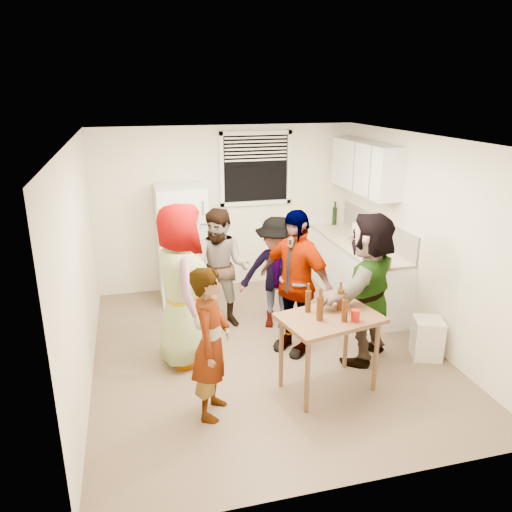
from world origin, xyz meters
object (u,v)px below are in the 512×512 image
object	(u,v)px
kettle	(355,243)
guest_orange	(363,356)
wine_bottle	(334,225)
guest_grey	(186,359)
refrigerator	(182,244)
beer_bottle_counter	(365,252)
guest_black	(293,349)
guest_back_left	(223,324)
blue_cup	(366,261)
red_cup	(355,321)
serving_table	(326,388)
guest_back_right	(276,325)
trash_bin	(427,337)
guest_stripe	(213,412)
beer_bottle_table	(320,320)

from	to	relation	value
kettle	guest_orange	distance (m)	1.88
wine_bottle	guest_grey	bearing A→B (deg)	-142.15
refrigerator	beer_bottle_counter	distance (m)	2.62
guest_black	guest_back_left	bearing A→B (deg)	-174.76
beer_bottle_counter	blue_cup	distance (m)	0.39
guest_orange	kettle	bearing A→B (deg)	-150.95
red_cup	refrigerator	bearing A→B (deg)	114.79
serving_table	guest_back_right	world-z (taller)	serving_table
beer_bottle_counter	serving_table	bearing A→B (deg)	-125.76
kettle	wine_bottle	xyz separation A→B (m)	(0.10, 1.00, 0.00)
beer_bottle_counter	guest_back_right	xyz separation A→B (m)	(-1.28, -0.11, -0.90)
kettle	wine_bottle	size ratio (longest dim) A/B	0.75
guest_orange	refrigerator	bearing A→B (deg)	-92.39
refrigerator	trash_bin	bearing A→B (deg)	-44.29
kettle	guest_black	size ratio (longest dim) A/B	0.12
red_cup	guest_stripe	distance (m)	1.66
guest_back_right	guest_grey	bearing A→B (deg)	-134.45
red_cup	guest_grey	world-z (taller)	red_cup
beer_bottle_counter	guest_grey	xyz separation A→B (m)	(-2.56, -0.69, -0.90)
kettle	trash_bin	world-z (taller)	kettle
wine_bottle	guest_back_left	world-z (taller)	wine_bottle
kettle	serving_table	world-z (taller)	kettle
wine_bottle	guest_back_right	world-z (taller)	wine_bottle
refrigerator	wine_bottle	size ratio (longest dim) A/B	5.94
trash_bin	guest_black	bearing A→B (deg)	159.12
trash_bin	guest_stripe	xyz separation A→B (m)	(-2.61, -0.43, -0.25)
beer_bottle_table	guest_back_right	bearing A→B (deg)	88.91
blue_cup	red_cup	size ratio (longest dim) A/B	1.03
wine_bottle	serving_table	bearing A→B (deg)	-113.54
red_cup	guest_back_right	size ratio (longest dim) A/B	0.08
kettle	guest_orange	world-z (taller)	kettle
guest_back_right	serving_table	bearing A→B (deg)	-65.12
refrigerator	beer_bottle_table	bearing A→B (deg)	-70.05
trash_bin	wine_bottle	bearing A→B (deg)	90.95
guest_back_right	guest_black	xyz separation A→B (m)	(0.02, -0.66, 0.00)
guest_back_right	guest_black	world-z (taller)	guest_back_right
serving_table	guest_black	bearing A→B (deg)	95.36
refrigerator	guest_stripe	size ratio (longest dim) A/B	1.13
serving_table	guest_back_right	distance (m)	1.54
guest_orange	blue_cup	bearing A→B (deg)	-155.28
beer_bottle_table	guest_stripe	size ratio (longest dim) A/B	0.17
wine_bottle	guest_back_left	distance (m)	2.64
kettle	serving_table	distance (m)	2.56
serving_table	red_cup	distance (m)	0.87
guest_back_left	guest_back_right	xyz separation A→B (m)	(0.68, -0.22, 0.00)
serving_table	guest_grey	bearing A→B (deg)	145.38
beer_bottle_table	serving_table	bearing A→B (deg)	21.29
beer_bottle_counter	guest_orange	world-z (taller)	beer_bottle_counter
red_cup	guest_grey	distance (m)	2.10
beer_bottle_counter	beer_bottle_table	size ratio (longest dim) A/B	1.01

